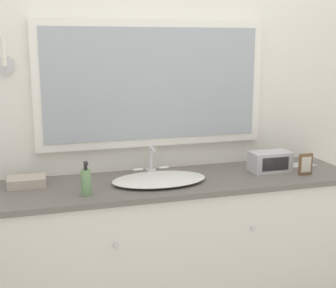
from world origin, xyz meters
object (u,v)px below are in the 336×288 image
object	(u,v)px
soap_bottle	(86,181)
picture_frame	(306,164)
sink_basin	(159,179)
appliance_box	(270,162)

from	to	relation	value
soap_bottle	picture_frame	bearing A→B (deg)	0.42
sink_basin	appliance_box	size ratio (longest dim) A/B	2.19
soap_bottle	appliance_box	size ratio (longest dim) A/B	0.74
sink_basin	picture_frame	distance (m)	0.83
sink_basin	soap_bottle	world-z (taller)	soap_bottle
sink_basin	appliance_box	xyz separation A→B (m)	(0.67, 0.03, 0.04)
appliance_box	picture_frame	distance (m)	0.20
appliance_box	picture_frame	size ratio (longest dim) A/B	1.88
sink_basin	appliance_box	world-z (taller)	sink_basin
soap_bottle	picture_frame	world-z (taller)	soap_bottle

